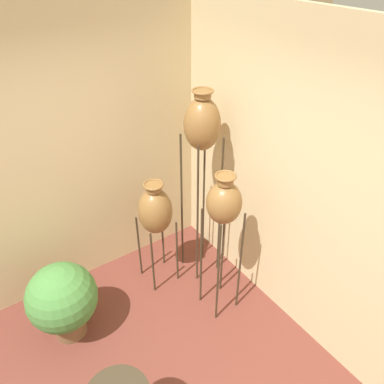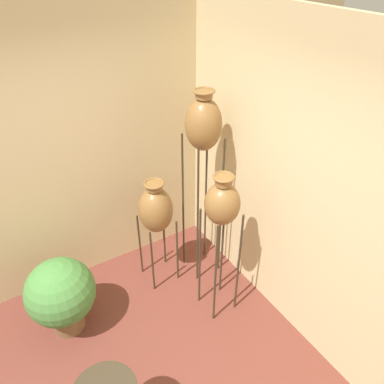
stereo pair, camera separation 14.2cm
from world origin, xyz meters
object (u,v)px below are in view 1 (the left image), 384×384
vase_stand_tall (202,128)px  vase_stand_short (155,211)px  potted_plant (62,300)px  vase_stand_medium (224,205)px

vase_stand_tall → vase_stand_short: 0.92m
vase_stand_short → potted_plant: bearing=-173.0°
potted_plant → vase_stand_tall: bearing=0.3°
vase_stand_short → potted_plant: size_ratio=1.53×
vase_stand_medium → vase_stand_short: vase_stand_medium is taller
vase_stand_short → potted_plant: vase_stand_short is taller
vase_stand_tall → potted_plant: vase_stand_tall is taller
vase_stand_medium → potted_plant: vase_stand_medium is taller
vase_stand_short → vase_stand_medium: bearing=-65.0°
vase_stand_tall → vase_stand_medium: 0.71m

